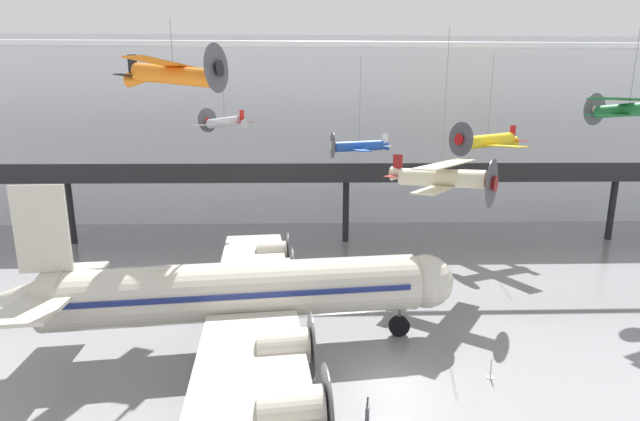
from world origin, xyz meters
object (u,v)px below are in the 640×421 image
(suspended_plane_cream_biplane, at_px, (441,177))
(airliner_silver_main, at_px, (237,292))
(suspended_plane_blue_trainer, at_px, (359,146))
(suspended_plane_silver_racer, at_px, (224,122))
(info_sign_pedestal, at_px, (367,411))
(suspended_plane_green_biplane, at_px, (628,109))
(stanchion_barrier, at_px, (491,372))
(suspended_plane_orange_highwing, at_px, (173,74))
(suspended_plane_yellow_lowwing, at_px, (487,141))

(suspended_plane_cream_biplane, bearing_deg, airliner_silver_main, -115.07)
(suspended_plane_cream_biplane, bearing_deg, suspended_plane_blue_trainer, 144.72)
(suspended_plane_silver_racer, relative_size, info_sign_pedestal, 6.11)
(suspended_plane_green_biplane, xyz_separation_m, stanchion_barrier, (-13.88, -11.41, -13.75))
(suspended_plane_orange_highwing, height_order, suspended_plane_cream_biplane, suspended_plane_orange_highwing)
(airliner_silver_main, xyz_separation_m, suspended_plane_blue_trainer, (9.43, 21.15, 7.26))
(suspended_plane_silver_racer, bearing_deg, suspended_plane_blue_trainer, -136.09)
(airliner_silver_main, height_order, suspended_plane_cream_biplane, suspended_plane_cream_biplane)
(suspended_plane_orange_highwing, relative_size, stanchion_barrier, 8.22)
(suspended_plane_orange_highwing, distance_m, info_sign_pedestal, 23.95)
(suspended_plane_cream_biplane, relative_size, stanchion_barrier, 11.40)
(suspended_plane_silver_racer, relative_size, suspended_plane_yellow_lowwing, 0.78)
(suspended_plane_green_biplane, bearing_deg, suspended_plane_cream_biplane, 69.51)
(suspended_plane_cream_biplane, bearing_deg, info_sign_pedestal, -80.98)
(airliner_silver_main, xyz_separation_m, info_sign_pedestal, (6.73, -6.53, -3.04))
(suspended_plane_silver_racer, relative_size, suspended_plane_cream_biplane, 0.62)
(info_sign_pedestal, bearing_deg, airliner_silver_main, 149.86)
(suspended_plane_silver_racer, xyz_separation_m, suspended_plane_orange_highwing, (-0.89, -12.59, 3.16))
(suspended_plane_silver_racer, distance_m, suspended_plane_orange_highwing, 13.01)
(airliner_silver_main, height_order, suspended_plane_green_biplane, suspended_plane_green_biplane)
(suspended_plane_blue_trainer, bearing_deg, suspended_plane_yellow_lowwing, 164.86)
(suspended_plane_silver_racer, distance_m, info_sign_pedestal, 31.04)
(suspended_plane_cream_biplane, height_order, stanchion_barrier, suspended_plane_cream_biplane)
(suspended_plane_silver_racer, bearing_deg, suspended_plane_cream_biplane, -175.83)
(suspended_plane_silver_racer, relative_size, stanchion_barrier, 7.04)
(suspended_plane_yellow_lowwing, bearing_deg, info_sign_pedestal, 36.46)
(suspended_plane_cream_biplane, height_order, info_sign_pedestal, suspended_plane_cream_biplane)
(suspended_plane_silver_racer, bearing_deg, suspended_plane_orange_highwing, 123.48)
(suspended_plane_green_biplane, xyz_separation_m, suspended_plane_cream_biplane, (-13.50, -0.16, -4.92))
(suspended_plane_green_biplane, relative_size, suspended_plane_orange_highwing, 0.78)
(suspended_plane_orange_highwing, distance_m, suspended_plane_blue_trainer, 20.90)
(suspended_plane_orange_highwing, distance_m, suspended_plane_cream_biplane, 20.28)
(airliner_silver_main, bearing_deg, suspended_plane_yellow_lowwing, 34.61)
(stanchion_barrier, bearing_deg, suspended_plane_blue_trainer, 99.62)
(suspended_plane_silver_racer, bearing_deg, suspended_plane_yellow_lowwing, -142.82)
(suspended_plane_green_biplane, distance_m, suspended_plane_blue_trainer, 22.63)
(suspended_plane_cream_biplane, distance_m, info_sign_pedestal, 18.23)
(suspended_plane_silver_racer, bearing_deg, suspended_plane_green_biplane, -162.85)
(airliner_silver_main, bearing_deg, suspended_plane_blue_trainer, 59.24)
(suspended_plane_silver_racer, bearing_deg, airliner_silver_main, 139.26)
(suspended_plane_silver_racer, distance_m, suspended_plane_blue_trainer, 13.80)
(suspended_plane_green_biplane, xyz_separation_m, suspended_plane_yellow_lowwing, (-5.35, 11.56, -2.76))
(suspended_plane_silver_racer, relative_size, suspended_plane_orange_highwing, 0.86)
(suspended_plane_silver_racer, distance_m, suspended_plane_yellow_lowwing, 26.27)
(stanchion_barrier, bearing_deg, suspended_plane_cream_biplane, 88.07)
(airliner_silver_main, bearing_deg, suspended_plane_silver_racer, 94.97)
(suspended_plane_green_biplane, bearing_deg, suspended_plane_yellow_lowwing, 3.64)
(suspended_plane_blue_trainer, distance_m, stanchion_barrier, 27.09)
(stanchion_barrier, relative_size, info_sign_pedestal, 0.87)
(airliner_silver_main, relative_size, suspended_plane_cream_biplane, 2.47)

